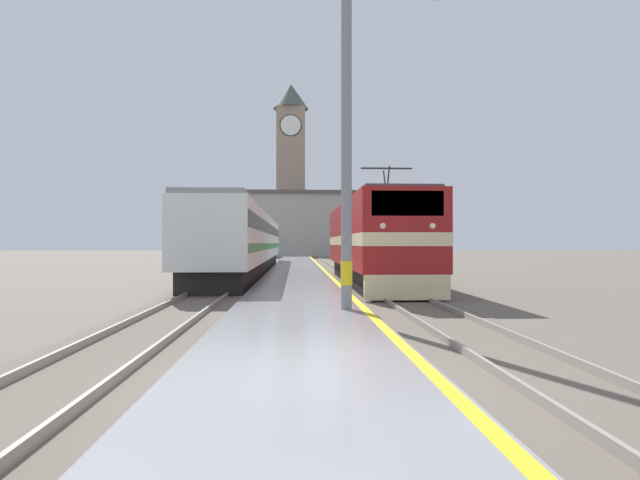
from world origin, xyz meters
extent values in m
plane|color=#60564C|center=(0.00, 30.00, 0.00)|extent=(200.00, 200.00, 0.00)
cube|color=gray|center=(0.00, 25.00, 0.13)|extent=(3.50, 140.00, 0.26)
cube|color=yellow|center=(1.60, 25.00, 0.27)|extent=(0.20, 140.00, 0.00)
cube|color=#60564C|center=(3.44, 25.00, 0.01)|extent=(2.83, 140.00, 0.02)
cube|color=gray|center=(2.73, 25.00, 0.09)|extent=(0.07, 140.00, 0.14)
cube|color=gray|center=(4.16, 25.00, 0.09)|extent=(0.07, 140.00, 0.14)
cube|color=#60564C|center=(-3.25, 25.00, 0.01)|extent=(2.83, 140.00, 0.02)
cube|color=gray|center=(-3.96, 25.00, 0.09)|extent=(0.07, 140.00, 0.14)
cube|color=gray|center=(-2.53, 25.00, 0.09)|extent=(0.07, 140.00, 0.14)
cube|color=black|center=(3.44, 16.63, 0.45)|extent=(2.46, 13.78, 0.90)
cube|color=maroon|center=(3.44, 16.63, 2.31)|extent=(2.90, 14.98, 2.83)
cube|color=beige|center=(3.44, 16.63, 2.03)|extent=(2.92, 15.00, 0.44)
cube|color=beige|center=(3.44, 9.29, 0.50)|extent=(2.76, 0.30, 0.81)
cube|color=black|center=(3.44, 9.20, 3.18)|extent=(2.32, 0.12, 0.80)
sphere|color=white|center=(2.65, 9.16, 2.45)|extent=(0.20, 0.20, 0.20)
sphere|color=white|center=(4.24, 9.16, 2.45)|extent=(0.20, 0.20, 0.20)
cube|color=#4C4C51|center=(3.44, 16.63, 3.79)|extent=(2.61, 14.23, 0.12)
cylinder|color=#333333|center=(3.44, 12.53, 4.35)|extent=(0.06, 0.63, 1.03)
cylinder|color=#333333|center=(3.44, 13.23, 4.35)|extent=(0.06, 0.63, 1.03)
cube|color=#262626|center=(3.44, 12.88, 4.85)|extent=(2.03, 0.08, 0.06)
cube|color=black|center=(-3.25, 26.27, 0.45)|extent=(2.46, 29.72, 0.90)
cube|color=silver|center=(-3.25, 26.27, 2.27)|extent=(2.90, 30.96, 2.73)
cube|color=black|center=(-3.25, 26.27, 2.81)|extent=(2.92, 30.34, 0.64)
cube|color=#338442|center=(-3.25, 26.27, 1.72)|extent=(2.92, 30.34, 0.36)
cube|color=gray|center=(-3.25, 26.27, 3.73)|extent=(2.67, 30.96, 0.20)
cylinder|color=gray|center=(1.15, 5.81, 4.76)|extent=(0.27, 0.27, 9.00)
cylinder|color=yellow|center=(1.15, 5.81, 1.16)|extent=(0.29, 0.29, 0.60)
cube|color=gray|center=(-0.95, 72.88, 11.66)|extent=(4.46, 4.46, 23.31)
cylinder|color=black|center=(-0.95, 70.63, 20.19)|extent=(3.42, 0.06, 3.42)
cylinder|color=white|center=(-0.95, 70.60, 20.19)|extent=(3.12, 0.10, 3.12)
cone|color=#47514C|center=(-0.95, 72.88, 25.32)|extent=(5.57, 5.57, 4.01)
cube|color=#A8A399|center=(3.97, 65.47, 4.40)|extent=(23.23, 6.02, 8.80)
cube|color=#564C47|center=(3.97, 65.47, 9.05)|extent=(23.83, 6.62, 0.50)
camera|label=1|loc=(-0.10, -6.52, 1.90)|focal=28.00mm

